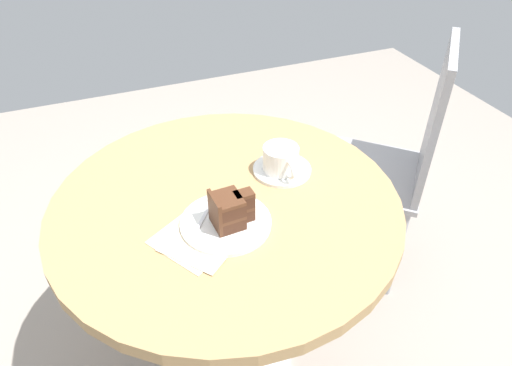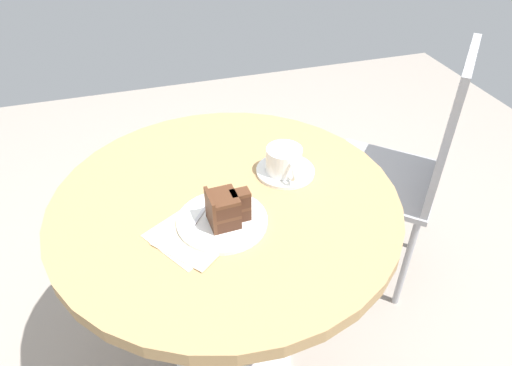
% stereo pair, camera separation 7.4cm
% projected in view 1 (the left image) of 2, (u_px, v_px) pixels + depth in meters
% --- Properties ---
extents(ground_plane, '(4.40, 4.40, 0.01)m').
position_uv_depth(ground_plane, '(234.00, 362.00, 1.57)').
color(ground_plane, gray).
rests_on(ground_plane, ground).
extents(cafe_table, '(0.86, 0.86, 0.72)m').
position_uv_depth(cafe_table, '(227.00, 232.00, 1.19)').
color(cafe_table, '#A37F51').
rests_on(cafe_table, ground).
extents(saucer, '(0.15, 0.15, 0.01)m').
position_uv_depth(saucer, '(282.00, 169.00, 1.21)').
color(saucer, white).
rests_on(saucer, cafe_table).
extents(coffee_cup, '(0.13, 0.09, 0.07)m').
position_uv_depth(coffee_cup, '(281.00, 159.00, 1.18)').
color(coffee_cup, white).
rests_on(coffee_cup, saucer).
extents(teaspoon, '(0.05, 0.09, 0.00)m').
position_uv_depth(teaspoon, '(277.00, 159.00, 1.24)').
color(teaspoon, silver).
rests_on(teaspoon, saucer).
extents(cake_plate, '(0.21, 0.21, 0.01)m').
position_uv_depth(cake_plate, '(226.00, 223.00, 1.05)').
color(cake_plate, white).
rests_on(cake_plate, cafe_table).
extents(cake_slice, '(0.07, 0.10, 0.09)m').
position_uv_depth(cake_slice, '(230.00, 210.00, 1.01)').
color(cake_slice, '#422619').
rests_on(cake_slice, cake_plate).
extents(fork, '(0.12, 0.10, 0.00)m').
position_uv_depth(fork, '(209.00, 207.00, 1.08)').
color(fork, silver).
rests_on(fork, cake_plate).
extents(napkin, '(0.23, 0.22, 0.00)m').
position_uv_depth(napkin, '(199.00, 239.00, 1.01)').
color(napkin, beige).
rests_on(napkin, cafe_table).
extents(cafe_chair, '(0.54, 0.54, 0.94)m').
position_uv_depth(cafe_chair, '(400.00, 153.00, 1.60)').
color(cafe_chair, '#9E9EA3').
rests_on(cafe_chair, ground).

